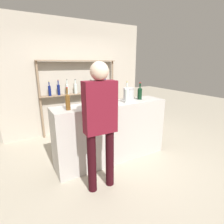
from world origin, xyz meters
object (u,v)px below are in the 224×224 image
object	(u,v)px
counter_bottle_2	(103,96)
cork_jar	(88,103)
ice_bucket	(129,94)
server_behind_counter	(100,105)
counter_bottle_1	(68,101)
customer_left	(100,118)
counter_bottle_0	(127,95)
counter_bottle_3	(140,93)

from	to	relation	value
counter_bottle_2	cork_jar	bearing A→B (deg)	-165.04
ice_bucket	cork_jar	world-z (taller)	ice_bucket
counter_bottle_2	server_behind_counter	bearing A→B (deg)	68.26
counter_bottle_1	customer_left	world-z (taller)	customer_left
counter_bottle_1	server_behind_counter	bearing A→B (deg)	42.91
counter_bottle_2	customer_left	size ratio (longest dim) A/B	0.19
customer_left	counter_bottle_1	bearing A→B (deg)	27.73
server_behind_counter	customer_left	bearing A→B (deg)	-42.88
counter_bottle_1	cork_jar	xyz separation A→B (m)	(0.34, 0.04, -0.07)
counter_bottle_0	customer_left	xyz separation A→B (m)	(-0.78, -0.52, -0.17)
counter_bottle_0	counter_bottle_2	size ratio (longest dim) A/B	1.10
customer_left	counter_bottle_0	bearing A→B (deg)	-54.09
counter_bottle_0	counter_bottle_1	size ratio (longest dim) A/B	1.09
counter_bottle_3	cork_jar	bearing A→B (deg)	-176.99
counter_bottle_0	counter_bottle_2	xyz separation A→B (m)	(-0.40, 0.15, -0.02)
server_behind_counter	counter_bottle_3	bearing A→B (deg)	14.93
ice_bucket	server_behind_counter	xyz separation A→B (m)	(-0.27, 0.72, -0.32)
counter_bottle_2	counter_bottle_3	bearing A→B (deg)	-1.59
counter_bottle_2	counter_bottle_3	xyz separation A→B (m)	(0.80, -0.02, 0.00)
customer_left	ice_bucket	bearing A→B (deg)	-51.26
counter_bottle_2	ice_bucket	xyz separation A→B (m)	(0.57, 0.03, -0.01)
ice_bucket	counter_bottle_1	bearing A→B (deg)	-172.89
counter_bottle_0	counter_bottle_3	world-z (taller)	counter_bottle_0
cork_jar	server_behind_counter	xyz separation A→B (m)	(0.60, 0.83, -0.27)
ice_bucket	customer_left	distance (m)	1.19
server_behind_counter	counter_bottle_2	bearing A→B (deg)	-39.25
ice_bucket	counter_bottle_2	bearing A→B (deg)	-176.94
cork_jar	counter_bottle_3	bearing A→B (deg)	3.01
counter_bottle_2	counter_bottle_1	bearing A→B (deg)	-169.33
counter_bottle_1	counter_bottle_2	bearing A→B (deg)	10.67
cork_jar	customer_left	distance (m)	0.60
counter_bottle_2	counter_bottle_0	bearing A→B (deg)	-20.75
counter_bottle_1	cork_jar	distance (m)	0.35
ice_bucket	server_behind_counter	distance (m)	0.84
counter_bottle_1	counter_bottle_2	size ratio (longest dim) A/B	1.01
counter_bottle_2	counter_bottle_3	distance (m)	0.80
customer_left	counter_bottle_3	bearing A→B (deg)	-58.81
counter_bottle_1	customer_left	bearing A→B (deg)	-64.38
ice_bucket	cork_jar	xyz separation A→B (m)	(-0.87, -0.11, -0.06)
counter_bottle_0	ice_bucket	xyz separation A→B (m)	(0.17, 0.18, -0.03)
ice_bucket	counter_bottle_0	bearing A→B (deg)	-132.68
counter_bottle_2	ice_bucket	bearing A→B (deg)	3.06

